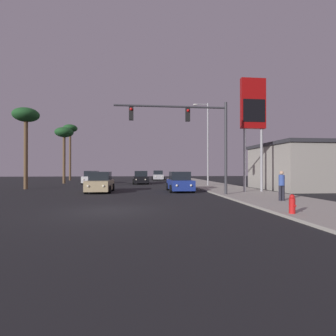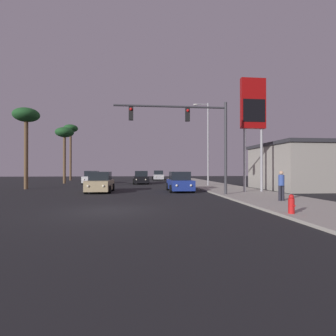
# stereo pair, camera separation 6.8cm
# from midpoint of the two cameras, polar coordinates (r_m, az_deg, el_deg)

# --- Properties ---
(ground_plane) EXTENTS (120.00, 120.00, 0.00)m
(ground_plane) POSITION_cam_midpoint_polar(r_m,az_deg,el_deg) (12.38, -13.05, -8.99)
(ground_plane) COLOR black
(sidewalk_right) EXTENTS (5.00, 60.00, 0.12)m
(sidewalk_right) POSITION_cam_midpoint_polar(r_m,az_deg,el_deg) (23.63, 13.76, -4.70)
(sidewalk_right) COLOR #9E998E
(sidewalk_right) RESTS_ON ground
(building_gas_station) EXTENTS (10.30, 8.30, 4.30)m
(building_gas_station) POSITION_cam_midpoint_polar(r_m,az_deg,el_deg) (28.35, 29.49, 0.31)
(building_gas_station) COLOR gray
(building_gas_station) RESTS_ON ground
(car_black) EXTENTS (2.04, 4.34, 1.68)m
(car_black) POSITION_cam_midpoint_polar(r_m,az_deg,el_deg) (34.15, -6.00, -2.17)
(car_black) COLOR black
(car_black) RESTS_ON ground
(car_blue) EXTENTS (2.04, 4.32, 1.68)m
(car_blue) POSITION_cam_midpoint_polar(r_m,az_deg,el_deg) (22.44, 2.49, -3.15)
(car_blue) COLOR navy
(car_blue) RESTS_ON ground
(car_white) EXTENTS (2.04, 4.32, 1.68)m
(car_white) POSITION_cam_midpoint_polar(r_m,az_deg,el_deg) (35.78, -16.39, -2.08)
(car_white) COLOR silver
(car_white) RESTS_ON ground
(car_tan) EXTENTS (2.04, 4.32, 1.68)m
(car_tan) POSITION_cam_midpoint_polar(r_m,az_deg,el_deg) (22.33, -14.63, -3.15)
(car_tan) COLOR tan
(car_tan) RESTS_ON ground
(car_silver) EXTENTS (2.04, 4.34, 1.68)m
(car_silver) POSITION_cam_midpoint_polar(r_m,az_deg,el_deg) (46.56, -2.22, -1.68)
(car_silver) COLOR #B7B7BC
(car_silver) RESTS_ON ground
(traffic_light_mast) EXTENTS (7.90, 0.36, 6.50)m
(traffic_light_mast) POSITION_cam_midpoint_polar(r_m,az_deg,el_deg) (18.53, 5.57, 8.65)
(traffic_light_mast) COLOR #38383D
(traffic_light_mast) RESTS_ON sidewalk_right
(street_lamp) EXTENTS (1.74, 0.24, 9.00)m
(street_lamp) POSITION_cam_midpoint_polar(r_m,az_deg,el_deg) (29.03, 8.36, 6.11)
(street_lamp) COLOR #99999E
(street_lamp) RESTS_ON sidewalk_right
(gas_station_sign) EXTENTS (2.00, 0.42, 9.00)m
(gas_station_sign) POSITION_cam_midpoint_polar(r_m,az_deg,el_deg) (22.36, 17.94, 11.96)
(gas_station_sign) COLOR #99999E
(gas_station_sign) RESTS_ON sidewalk_right
(fire_hydrant) EXTENTS (0.24, 0.34, 0.76)m
(fire_hydrant) POSITION_cam_midpoint_polar(r_m,az_deg,el_deg) (11.58, 25.26, -7.14)
(fire_hydrant) COLOR red
(fire_hydrant) RESTS_ON sidewalk_right
(pedestrian_on_sidewalk) EXTENTS (0.34, 0.32, 1.67)m
(pedestrian_on_sidewalk) POSITION_cam_midpoint_polar(r_m,az_deg,el_deg) (15.98, 23.39, -3.28)
(pedestrian_on_sidewalk) COLOR #23232D
(pedestrian_on_sidewalk) RESTS_ON sidewalk_right
(palm_tree_near) EXTENTS (2.40, 2.40, 7.73)m
(palm_tree_near) POSITION_cam_midpoint_polar(r_m,az_deg,el_deg) (28.69, -28.59, 9.40)
(palm_tree_near) COLOR brown
(palm_tree_near) RESTS_ON ground
(palm_tree_far) EXTENTS (2.40, 2.40, 9.55)m
(palm_tree_far) POSITION_cam_midpoint_polar(r_m,az_deg,el_deg) (48.07, -20.57, 7.40)
(palm_tree_far) COLOR brown
(palm_tree_far) RESTS_ON ground
(palm_tree_mid) EXTENTS (2.40, 2.40, 7.49)m
(palm_tree_mid) POSITION_cam_midpoint_polar(r_m,az_deg,el_deg) (37.80, -21.73, 6.71)
(palm_tree_mid) COLOR brown
(palm_tree_mid) RESTS_ON ground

